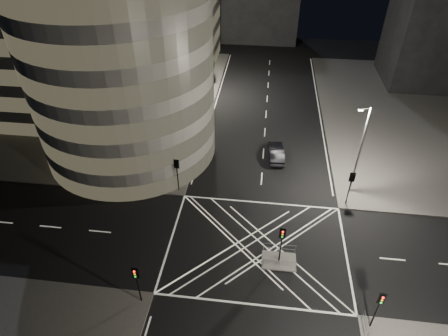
# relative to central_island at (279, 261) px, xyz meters

# --- Properties ---
(ground) EXTENTS (120.00, 120.00, 0.00)m
(ground) POSITION_rel_central_island_xyz_m (-2.00, 1.50, -0.07)
(ground) COLOR black
(ground) RESTS_ON ground
(sidewalk_far_left) EXTENTS (42.00, 42.00, 0.15)m
(sidewalk_far_left) POSITION_rel_central_island_xyz_m (-31.00, 28.50, 0.00)
(sidewalk_far_left) COLOR #4F4D4A
(sidewalk_far_left) RESTS_ON ground
(central_island) EXTENTS (3.00, 2.00, 0.15)m
(central_island) POSITION_rel_central_island_xyz_m (0.00, 0.00, 0.00)
(central_island) COLOR slate
(central_island) RESTS_ON ground
(office_tower_curved) EXTENTS (30.00, 29.00, 27.20)m
(office_tower_curved) POSITION_rel_central_island_xyz_m (-22.74, 20.24, 12.58)
(office_tower_curved) COLOR gray
(office_tower_curved) RESTS_ON sidewalk_far_left
(building_right_far) EXTENTS (14.00, 12.00, 15.00)m
(building_right_far) POSITION_rel_central_island_xyz_m (24.00, 41.50, 7.58)
(building_right_far) COLOR black
(building_right_far) RESTS_ON sidewalk_far_right
(tree_a) EXTENTS (4.48, 4.48, 7.47)m
(tree_a) POSITION_rel_central_island_xyz_m (-12.50, 10.50, 4.96)
(tree_a) COLOR black
(tree_a) RESTS_ON sidewalk_far_left
(tree_b) EXTENTS (3.92, 3.92, 7.28)m
(tree_b) POSITION_rel_central_island_xyz_m (-12.50, 16.50, 5.08)
(tree_b) COLOR black
(tree_b) RESTS_ON sidewalk_far_left
(tree_c) EXTENTS (4.16, 4.16, 7.21)m
(tree_c) POSITION_rel_central_island_xyz_m (-12.50, 22.50, 4.88)
(tree_c) COLOR black
(tree_c) RESTS_ON sidewalk_far_left
(tree_d) EXTENTS (4.91, 4.91, 7.98)m
(tree_d) POSITION_rel_central_island_xyz_m (-12.50, 28.50, 5.22)
(tree_d) COLOR black
(tree_d) RESTS_ON sidewalk_far_left
(tree_e) EXTENTS (3.74, 3.74, 6.11)m
(tree_e) POSITION_rel_central_island_xyz_m (-12.50, 34.50, 4.02)
(tree_e) COLOR black
(tree_e) RESTS_ON sidewalk_far_left
(traffic_signal_fl) EXTENTS (0.55, 0.22, 4.00)m
(traffic_signal_fl) POSITION_rel_central_island_xyz_m (-10.80, 8.30, 2.84)
(traffic_signal_fl) COLOR black
(traffic_signal_fl) RESTS_ON sidewalk_far_left
(traffic_signal_nl) EXTENTS (0.55, 0.22, 4.00)m
(traffic_signal_nl) POSITION_rel_central_island_xyz_m (-10.80, -5.30, 2.84)
(traffic_signal_nl) COLOR black
(traffic_signal_nl) RESTS_ON sidewalk_near_left
(traffic_signal_fr) EXTENTS (0.55, 0.22, 4.00)m
(traffic_signal_fr) POSITION_rel_central_island_xyz_m (6.80, 8.30, 2.84)
(traffic_signal_fr) COLOR black
(traffic_signal_fr) RESTS_ON sidewalk_far_right
(traffic_signal_nr) EXTENTS (0.55, 0.22, 4.00)m
(traffic_signal_nr) POSITION_rel_central_island_xyz_m (6.80, -5.30, 2.84)
(traffic_signal_nr) COLOR black
(traffic_signal_nr) RESTS_ON sidewalk_near_right
(traffic_signal_island) EXTENTS (0.55, 0.22, 4.00)m
(traffic_signal_island) POSITION_rel_central_island_xyz_m (0.00, 0.00, 2.84)
(traffic_signal_island) COLOR black
(traffic_signal_island) RESTS_ON central_island
(street_lamp_left_near) EXTENTS (1.25, 0.25, 10.00)m
(street_lamp_left_near) POSITION_rel_central_island_xyz_m (-11.44, 13.50, 5.47)
(street_lamp_left_near) COLOR slate
(street_lamp_left_near) RESTS_ON sidewalk_far_left
(street_lamp_left_far) EXTENTS (1.25, 0.25, 10.00)m
(street_lamp_left_far) POSITION_rel_central_island_xyz_m (-11.44, 31.50, 5.47)
(street_lamp_left_far) COLOR slate
(street_lamp_left_far) RESTS_ON sidewalk_far_left
(street_lamp_right_far) EXTENTS (1.25, 0.25, 10.00)m
(street_lamp_right_far) POSITION_rel_central_island_xyz_m (7.44, 10.50, 5.47)
(street_lamp_right_far) COLOR slate
(street_lamp_right_far) RESTS_ON sidewalk_far_right
(railing_island_south) EXTENTS (2.80, 0.06, 1.10)m
(railing_island_south) POSITION_rel_central_island_xyz_m (0.00, -0.90, 0.62)
(railing_island_south) COLOR slate
(railing_island_south) RESTS_ON central_island
(railing_island_north) EXTENTS (2.80, 0.06, 1.10)m
(railing_island_north) POSITION_rel_central_island_xyz_m (0.00, 0.90, 0.62)
(railing_island_north) COLOR slate
(railing_island_north) RESTS_ON central_island
(sedan) EXTENTS (2.12, 5.00, 1.61)m
(sedan) POSITION_rel_central_island_xyz_m (-0.50, 15.71, 0.73)
(sedan) COLOR black
(sedan) RESTS_ON ground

